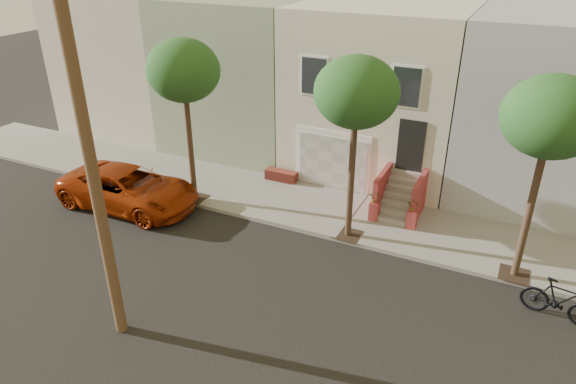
% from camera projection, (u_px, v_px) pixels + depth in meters
% --- Properties ---
extents(ground, '(90.00, 90.00, 0.00)m').
position_uv_depth(ground, '(273.00, 292.00, 15.52)').
color(ground, black).
rests_on(ground, ground).
extents(sidewalk, '(40.00, 3.70, 0.15)m').
position_uv_depth(sidewalk, '(336.00, 212.00, 19.79)').
color(sidewalk, gray).
rests_on(sidewalk, ground).
extents(house_row, '(33.10, 11.70, 7.00)m').
position_uv_depth(house_row, '(386.00, 85.00, 22.88)').
color(house_row, beige).
rests_on(house_row, sidewalk).
extents(tree_left, '(2.70, 2.57, 6.30)m').
position_uv_depth(tree_left, '(183.00, 72.00, 18.40)').
color(tree_left, '#2D2116').
rests_on(tree_left, sidewalk).
extents(tree_mid, '(2.70, 2.57, 6.30)m').
position_uv_depth(tree_mid, '(356.00, 94.00, 15.90)').
color(tree_mid, '#2D2116').
rests_on(tree_mid, sidewalk).
extents(tree_right, '(2.70, 2.57, 6.30)m').
position_uv_depth(tree_right, '(552.00, 118.00, 13.78)').
color(tree_right, '#2D2116').
rests_on(tree_right, sidewalk).
extents(pickup_truck, '(5.71, 2.73, 1.57)m').
position_uv_depth(pickup_truck, '(128.00, 188.00, 20.06)').
color(pickup_truck, '#932907').
rests_on(pickup_truck, ground).
extents(motorcycle, '(2.12, 0.91, 1.23)m').
position_uv_depth(motorcycle, '(560.00, 301.00, 14.21)').
color(motorcycle, black).
rests_on(motorcycle, ground).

